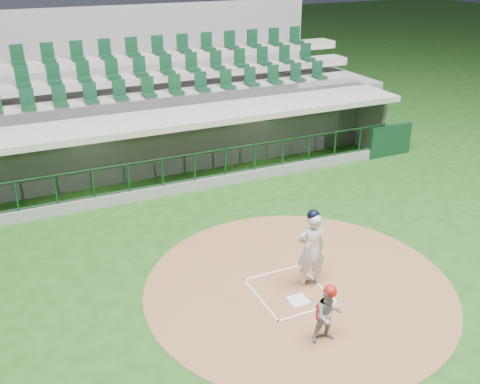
# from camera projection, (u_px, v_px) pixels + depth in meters

# --- Properties ---
(ground) EXTENTS (120.00, 120.00, 0.00)m
(ground) POSITION_uv_depth(u_px,v_px,m) (283.00, 285.00, 12.53)
(ground) COLOR #1A4614
(ground) RESTS_ON ground
(dirt_circle) EXTENTS (7.20, 7.20, 0.01)m
(dirt_circle) POSITION_uv_depth(u_px,v_px,m) (299.00, 286.00, 12.47)
(dirt_circle) COLOR brown
(dirt_circle) RESTS_ON ground
(home_plate) EXTENTS (0.43, 0.43, 0.02)m
(home_plate) POSITION_uv_depth(u_px,v_px,m) (298.00, 300.00, 11.94)
(home_plate) COLOR silver
(home_plate) RESTS_ON dirt_circle
(batter_box_chalk) EXTENTS (1.55, 1.80, 0.01)m
(batter_box_chalk) POSITION_uv_depth(u_px,v_px,m) (289.00, 291.00, 12.27)
(batter_box_chalk) COLOR silver
(batter_box_chalk) RESTS_ON ground
(dugout_structure) EXTENTS (16.40, 3.70, 3.00)m
(dugout_structure) POSITION_uv_depth(u_px,v_px,m) (180.00, 144.00, 18.65)
(dugout_structure) COLOR gray
(dugout_structure) RESTS_ON ground
(seating_deck) EXTENTS (17.00, 6.72, 5.15)m
(seating_deck) POSITION_uv_depth(u_px,v_px,m) (150.00, 110.00, 20.96)
(seating_deck) COLOR slate
(seating_deck) RESTS_ON ground
(batter) EXTENTS (0.91, 0.92, 1.92)m
(batter) POSITION_uv_depth(u_px,v_px,m) (311.00, 248.00, 12.17)
(batter) COLOR silver
(batter) RESTS_ON dirt_circle
(catcher) EXTENTS (0.66, 0.55, 1.30)m
(catcher) POSITION_uv_depth(u_px,v_px,m) (328.00, 314.00, 10.50)
(catcher) COLOR gray
(catcher) RESTS_ON dirt_circle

